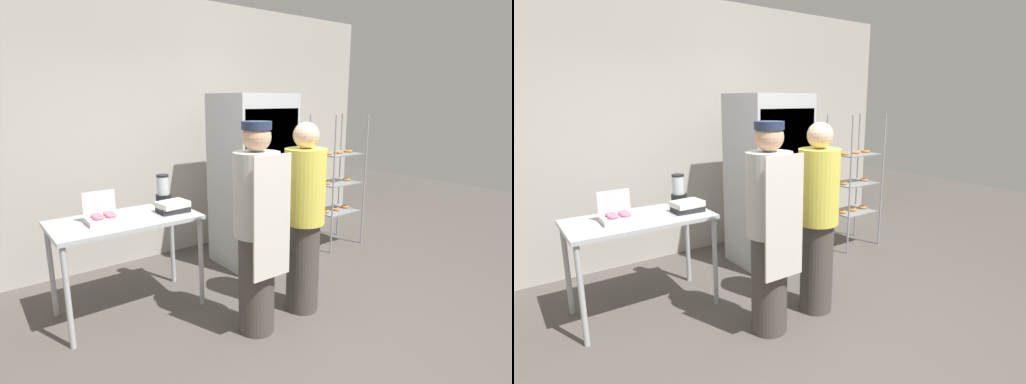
{
  "view_description": "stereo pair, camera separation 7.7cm",
  "coord_description": "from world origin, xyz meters",
  "views": [
    {
      "loc": [
        -2.06,
        -2.06,
        1.87
      ],
      "look_at": [
        0.02,
        0.69,
        1.07
      ],
      "focal_mm": 28.0,
      "sensor_mm": 36.0,
      "label": 1
    },
    {
      "loc": [
        -2.0,
        -2.11,
        1.87
      ],
      "look_at": [
        0.02,
        0.69,
        1.07
      ],
      "focal_mm": 28.0,
      "sensor_mm": 36.0,
      "label": 2
    }
  ],
  "objects": [
    {
      "name": "prep_counter",
      "position": [
        -0.96,
        1.27,
        0.78
      ],
      "size": [
        1.22,
        0.68,
        0.87
      ],
      "color": "#ADAFB5",
      "rests_on": "ground_plane"
    },
    {
      "name": "binder_stack",
      "position": [
        -0.54,
        1.2,
        0.92
      ],
      "size": [
        0.28,
        0.23,
        0.1
      ],
      "color": "#232328",
      "rests_on": "prep_counter"
    },
    {
      "name": "blender_pitcher",
      "position": [
        -0.49,
        1.51,
        1.0
      ],
      "size": [
        0.15,
        0.15,
        0.29
      ],
      "color": "black",
      "rests_on": "prep_counter"
    },
    {
      "name": "refrigerator",
      "position": [
        0.61,
        1.52,
        0.97
      ],
      "size": [
        0.77,
        0.75,
        1.94
      ],
      "color": "#ADAFB5",
      "rests_on": "ground_plane"
    },
    {
      "name": "donut_box",
      "position": [
        -1.14,
        1.25,
        0.92
      ],
      "size": [
        0.27,
        0.21,
        0.25
      ],
      "color": "silver",
      "rests_on": "prep_counter"
    },
    {
      "name": "ground_plane",
      "position": [
        0.0,
        0.0,
        0.0
      ],
      "size": [
        14.0,
        14.0,
        0.0
      ],
      "primitive_type": "plane",
      "color": "#4C4742"
    },
    {
      "name": "baking_rack",
      "position": [
        1.82,
        1.33,
        0.84
      ],
      "size": [
        0.61,
        0.44,
        1.7
      ],
      "color": "#93969B",
      "rests_on": "ground_plane"
    },
    {
      "name": "person_baker",
      "position": [
        -0.25,
        0.32,
        0.89
      ],
      "size": [
        0.36,
        0.38,
        1.72
      ],
      "color": "#47423D",
      "rests_on": "ground_plane"
    },
    {
      "name": "back_wall",
      "position": [
        0.0,
        2.44,
        1.51
      ],
      "size": [
        6.4,
        0.12,
        3.03
      ],
      "primitive_type": "cube",
      "color": "#ADA89E",
      "rests_on": "ground_plane"
    },
    {
      "name": "person_customer",
      "position": [
        0.3,
        0.35,
        0.86
      ],
      "size": [
        0.36,
        0.36,
        1.69
      ],
      "color": "#47423D",
      "rests_on": "ground_plane"
    }
  ]
}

